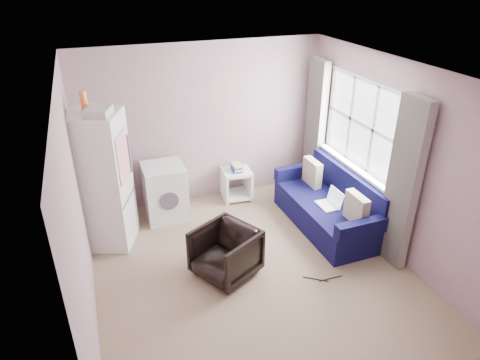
# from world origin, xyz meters

# --- Properties ---
(room) EXTENTS (3.84, 4.24, 2.54)m
(room) POSITION_xyz_m (0.02, 0.01, 1.25)
(room) COLOR #927A5F
(room) RESTS_ON ground
(armchair) EXTENTS (0.89, 0.90, 0.70)m
(armchair) POSITION_xyz_m (-0.33, 0.07, 0.35)
(armchair) COLOR black
(armchair) RESTS_ON ground
(fridge) EXTENTS (0.83, 0.83, 2.12)m
(fridge) POSITION_xyz_m (-1.61, 1.30, 0.95)
(fridge) COLOR silver
(fridge) RESTS_ON ground
(washing_machine) EXTENTS (0.60, 0.62, 0.85)m
(washing_machine) POSITION_xyz_m (-0.75, 1.68, 0.44)
(washing_machine) COLOR silver
(washing_machine) RESTS_ON ground
(side_table) EXTENTS (0.49, 0.49, 0.62)m
(side_table) POSITION_xyz_m (0.45, 1.86, 0.29)
(side_table) COLOR white
(side_table) RESTS_ON ground
(sofa) EXTENTS (0.88, 1.90, 0.84)m
(sofa) POSITION_xyz_m (1.47, 0.61, 0.31)
(sofa) COLOR #0D0D3C
(sofa) RESTS_ON ground
(window_dressing) EXTENTS (0.17, 2.62, 2.18)m
(window_dressing) POSITION_xyz_m (1.78, 0.70, 1.11)
(window_dressing) COLOR white
(window_dressing) RESTS_ON ground
(floor_cables) EXTENTS (0.47, 0.20, 0.01)m
(floor_cables) POSITION_xyz_m (0.76, -0.44, 0.01)
(floor_cables) COLOR black
(floor_cables) RESTS_ON ground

